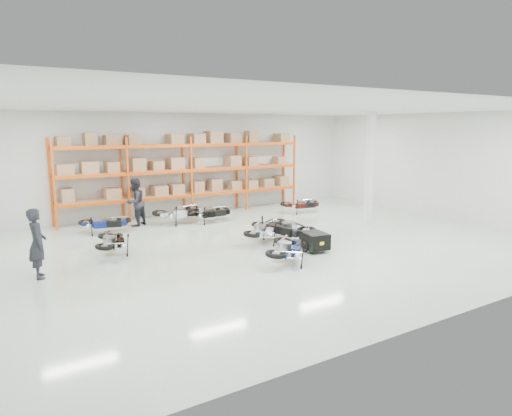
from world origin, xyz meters
TOP-DOWN VIEW (x-y plane):
  - room at (0.00, 0.00)m, footprint 18.00×18.00m
  - pallet_rack at (-0.00, 6.45)m, footprint 11.28×0.98m
  - structural_column at (5.20, 0.50)m, footprint 0.25×0.25m
  - moto_blue_centre at (-0.63, -2.07)m, footprint 1.86×1.89m
  - moto_silver_left at (0.06, 0.34)m, footprint 1.83×1.90m
  - moto_black_far_left at (-4.67, 1.58)m, footprint 1.24×1.80m
  - moto_touring_right at (0.82, 0.07)m, footprint 1.06×2.02m
  - trailer at (0.82, -1.53)m, footprint 0.79×1.46m
  - moto_back_a at (-4.15, 4.60)m, footprint 1.77×1.19m
  - moto_back_b at (-1.08, 4.80)m, footprint 2.05×1.27m
  - moto_back_c at (0.03, 4.32)m, footprint 1.72×0.88m
  - moto_back_d at (4.56, 4.02)m, footprint 1.74×1.06m
  - person_left at (-6.90, 0.27)m, footprint 0.46×0.69m
  - person_back at (-2.79, 5.25)m, footprint 1.17×1.12m

SIDE VIEW (x-z plane):
  - trailer at x=0.82m, z-range 0.05..0.65m
  - moto_back_a at x=-4.15m, z-range -0.03..1.02m
  - moto_back_d at x=4.56m, z-range -0.03..1.03m
  - moto_black_far_left at x=-4.67m, z-range -0.03..1.03m
  - moto_back_c at x=0.03m, z-range -0.03..1.08m
  - moto_silver_left at x=0.06m, z-range -0.03..1.11m
  - moto_blue_centre at x=-0.63m, z-range -0.03..1.12m
  - moto_back_b at x=-1.08m, z-range -0.03..1.20m
  - moto_touring_right at x=0.82m, z-range -0.04..1.24m
  - person_left at x=-6.90m, z-range 0.00..1.84m
  - person_back at x=-2.79m, z-range 0.00..1.90m
  - room at x=0.00m, z-range -6.75..11.25m
  - structural_column at x=5.20m, z-range 0.00..4.50m
  - pallet_rack at x=0.00m, z-range 0.45..4.07m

